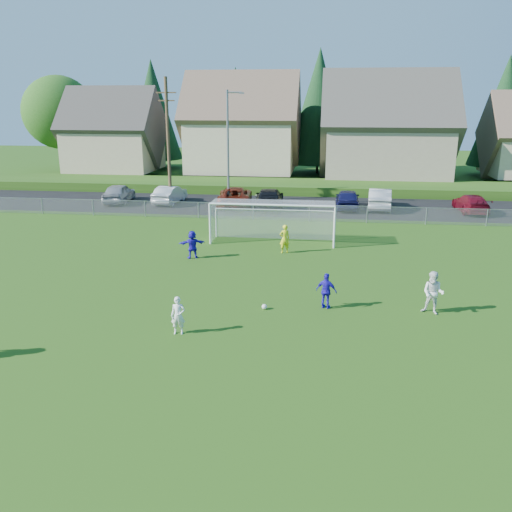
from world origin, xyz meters
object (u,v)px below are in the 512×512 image
Objects in this scene: player_blue_b at (192,244)px; car_d at (269,198)px; soccer_ball at (264,307)px; goalkeeper at (285,239)px; car_b at (170,194)px; car_f at (380,199)px; car_g at (471,203)px; player_blue_a at (326,291)px; player_white_b at (433,293)px; car_c at (235,197)px; soccer_goal at (273,215)px; car_e at (348,199)px; car_a at (119,193)px; player_white_a at (178,316)px.

player_blue_b is 0.29× the size of car_d.
soccer_ball is 8.66m from goalkeeper.
car_d reaches higher than car_b.
car_f is 1.04× the size of car_g.
player_blue_a is at bearing 84.39° from car_f.
player_white_b is at bearing 3.46° from soccer_ball.
soccer_goal is at bearing 104.41° from car_c.
goalkeeper reaches higher than car_e.
player_blue_b is 18.32m from car_a.
car_d reaches higher than car_e.
car_a is 0.86× the size of car_d.
player_white_a is 11.82m from goalkeeper.
player_white_b reaches higher than soccer_ball.
car_d is 1.18× the size of car_e.
player_white_b is at bearing 132.77° from car_b.
soccer_ball is at bearing 38.22° from player_white_a.
player_blue_b is at bearing 124.24° from soccer_ball.
goalkeeper reaches higher than player_blue_a.
car_d is at bearing -59.16° from player_blue_a.
car_b is 0.78× the size of car_c.
car_a is at bearing 0.01° from car_e.
car_a reaches higher than car_e.
car_c is at bearing -10.36° from car_d.
player_white_b is 13.19m from player_blue_b.
soccer_goal reaches higher than car_e.
car_e is at bearing -141.33° from player_blue_b.
player_blue_a is 0.93× the size of goalkeeper.
goalkeeper is 13.89m from car_e.
player_blue_a is 23.92m from car_g.
goalkeeper is at bearing 153.07° from player_white_b.
car_e is (18.84, -0.31, -0.01)m from car_a.
player_blue_a is 21.55m from car_e.
soccer_goal is (3.99, 4.09, 0.86)m from player_blue_b.
soccer_ball is at bearing 119.77° from car_b.
player_white_b is 1.15× the size of player_blue_b.
car_f is at bearing -170.97° from car_e.
player_blue_b is at bearing 37.31° from car_g.
car_c is at bearing -52.37° from player_blue_a.
player_blue_a is 27.81m from car_a.
car_f is at bearing -137.17° from goalkeeper.
player_white_b is 22.81m from car_d.
player_white_b is 0.38× the size of car_a.
soccer_goal is (-7.48, 10.62, 0.75)m from player_white_b.
soccer_goal is at bearing 75.14° from player_white_a.
car_f is at bearing -177.83° from car_d.
goalkeeper is (3.02, 11.42, 0.09)m from player_white_a.
player_white_b reaches higher than car_d.
soccer_goal is at bearing 136.84° from car_a.
car_f is (4.08, 21.85, 0.05)m from player_blue_a.
player_blue_b reaches higher than car_g.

